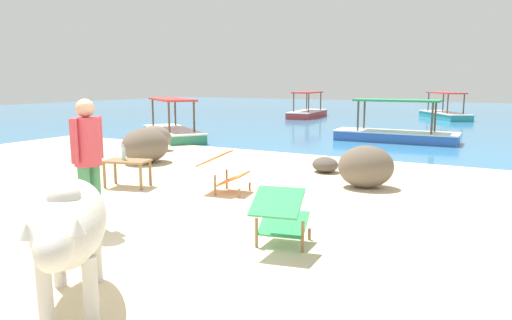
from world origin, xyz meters
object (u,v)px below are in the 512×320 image
boat_red (307,112)px  boat_green (173,130)px  bottle (123,153)px  deck_chair_near (224,170)px  person_standing (88,155)px  boat_teal (445,113)px  cow (69,223)px  boat_blue (395,133)px  low_bench_table (127,165)px  deck_chair_far (280,215)px

boat_red → boat_green: bearing=-7.0°
bottle → deck_chair_near: 1.82m
person_standing → boat_green: size_ratio=0.45×
boat_red → boat_teal: bearing=103.9°
cow → boat_blue: bearing=135.3°
low_bench_table → bottle: size_ratio=2.87×
cow → boat_blue: size_ratio=0.44×
cow → deck_chair_far: (0.89, 2.04, -0.33)m
deck_chair_far → bottle: bearing=56.7°
boat_red → boat_blue: 9.90m
low_bench_table → boat_red: boat_red is taller
boat_blue → boat_teal: bearing=-92.6°
bottle → cow: bearing=-51.2°
cow → boat_red: boat_red is taller
cow → person_standing: (-1.42, 1.49, 0.23)m
boat_teal → person_standing: bearing=-35.9°
boat_green → boat_teal: (6.70, 12.67, 0.00)m
boat_green → deck_chair_far: bearing=171.6°
deck_chair_far → person_standing: size_ratio=0.53×
boat_blue → deck_chair_far: bearing=93.9°
person_standing → low_bench_table: bearing=116.9°
low_bench_table → person_standing: bearing=-71.9°
boat_green → cow: bearing=161.2°
bottle → boat_red: 16.81m
boat_teal → cow: bearing=-31.9°
bottle → boat_blue: boat_blue is taller
cow → low_bench_table: bearing=173.2°
low_bench_table → boat_teal: size_ratio=0.23×
deck_chair_near → boat_green: boat_green is taller
bottle → boat_teal: boat_teal is taller
deck_chair_far → boat_blue: size_ratio=0.23×
deck_chair_near → person_standing: 2.56m
low_bench_table → deck_chair_near: deck_chair_near is taller
boat_blue → person_standing: bearing=81.3°
boat_red → boat_blue: (6.09, -7.80, 0.00)m
cow → deck_chair_near: bearing=150.1°
cow → low_bench_table: (-2.75, 3.51, -0.32)m
person_standing → boat_red: person_standing is taller
deck_chair_near → boat_green: (-5.44, 5.52, -0.13)m
cow → deck_chair_near: (-1.06, 3.96, -0.33)m
boat_teal → boat_green: bearing=-59.3°
deck_chair_near → person_standing: size_ratio=0.53×
person_standing → boat_teal: person_standing is taller
bottle → boat_red: (-3.32, 16.48, -0.34)m
deck_chair_far → boat_blue: 10.18m
bottle → boat_blue: size_ratio=0.08×
deck_chair_far → boat_green: boat_green is taller
deck_chair_far → boat_blue: boat_blue is taller
low_bench_table → person_standing: person_standing is taller
bottle → boat_teal: bearing=80.8°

